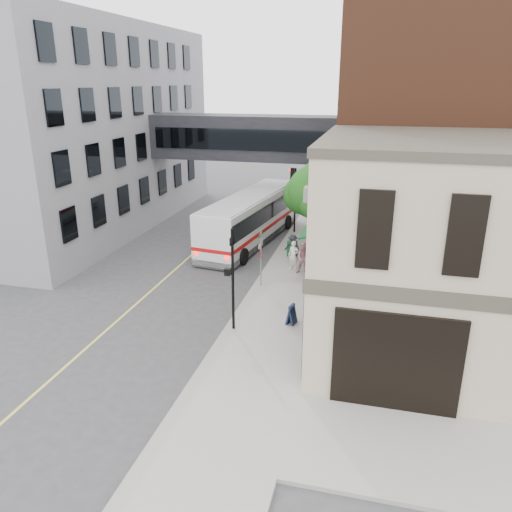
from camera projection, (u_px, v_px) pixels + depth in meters
The scene contains 17 objects.
ground at pixel (210, 353), 19.88m from camera, with size 120.00×120.00×0.00m, color #38383A.
sidewalk_main at pixel (310, 248), 32.19m from camera, with size 4.00×60.00×0.15m, color gray.
corner_building at pixel (456, 256), 18.23m from camera, with size 10.19×8.12×8.45m.
brick_building at pixel (454, 140), 28.96m from camera, with size 13.76×18.00×14.00m.
opposite_building at pixel (57, 128), 36.10m from camera, with size 14.00×24.00×14.00m, color slate.
skyway_bridge at pixel (251, 137), 34.86m from camera, with size 14.00×3.18×3.00m.
traffic_signal_near at pixel (232, 267), 20.63m from camera, with size 0.44×0.22×4.60m.
traffic_signal_far at pixel (293, 187), 34.25m from camera, with size 0.53×0.28×4.50m.
street_sign_pole at pixel (261, 253), 25.55m from camera, with size 0.08×0.75×3.00m.
street_tree at pixel (314, 192), 30.15m from camera, with size 3.80×3.20×5.60m.
lane_marking at pixel (186, 260), 30.18m from camera, with size 0.12×40.00×0.01m, color #D8CC4C.
bus at pixel (251, 216), 33.01m from camera, with size 4.18×11.96×3.15m.
pedestrian_a at pixel (293, 255), 28.07m from camera, with size 0.60×0.39×1.64m, color white.
pedestrian_b at pixel (304, 258), 27.43m from camera, with size 0.86×0.67×1.78m, color #C27D88.
pedestrian_c at pixel (293, 247), 29.66m from camera, with size 0.98×0.56×1.52m, color black.
newspaper_box at pixel (292, 249), 30.22m from camera, with size 0.49×0.43×0.97m, color #124F23.
sandwich_board at pixel (292, 314), 21.84m from camera, with size 0.32×0.50×0.90m, color #101931.
Camera 1 is at (6.07, -16.47, 10.29)m, focal length 35.00 mm.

